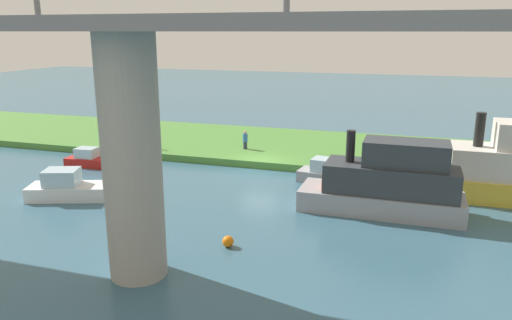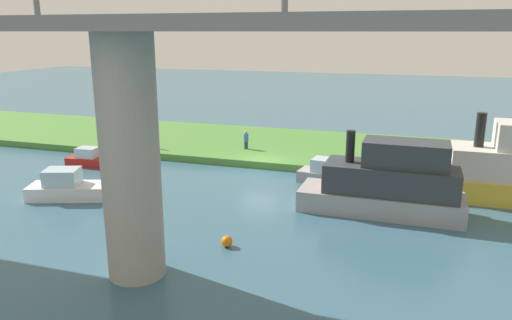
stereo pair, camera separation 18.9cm
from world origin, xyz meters
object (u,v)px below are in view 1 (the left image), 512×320
Objects in this scene: bridge_pylon at (132,160)px; riverboat_paddlewheel at (387,184)px; motorboat_white at (92,160)px; houseboat_blue at (72,188)px; marker_buoy at (228,241)px; person_on_bank at (245,140)px; motorboat_red at (332,174)px; mooring_post at (157,144)px.

riverboat_paddlewheel is (-8.62, -9.74, -2.98)m from bridge_pylon.
bridge_pylon is at bearing 131.41° from motorboat_white.
riverboat_paddlewheel reaches higher than houseboat_blue.
riverboat_paddlewheel is 9.03m from marker_buoy.
person_on_bank is 8.87m from motorboat_red.
riverboat_paddlewheel is 16.47× the size of marker_buoy.
bridge_pylon is 5.93m from marker_buoy.
mooring_post is 13.92m from motorboat_red.
marker_buoy is (-2.39, -3.34, -4.28)m from bridge_pylon.
bridge_pylon is 10.99× the size of mooring_post.
bridge_pylon reaches higher than person_on_bank.
motorboat_white is at bearing 55.35° from mooring_post.
riverboat_paddlewheel is (-10.82, 9.21, 0.35)m from person_on_bank.
bridge_pylon is at bearing 54.47° from marker_buoy.
marker_buoy is (-13.67, 9.45, -0.21)m from motorboat_white.
motorboat_white is 16.62m from marker_buoy.
mooring_post reaches higher than motorboat_white.
motorboat_white is at bearing -8.73° from riverboat_paddlewheel.
mooring_post reaches higher than marker_buoy.
bridge_pylon is 18.14× the size of marker_buoy.
riverboat_paddlewheel reaches higher than marker_buoy.
houseboat_blue is (6.01, 12.27, -0.60)m from person_on_bank.
bridge_pylon is 19.36m from person_on_bank.
marker_buoy is (-10.86, 13.51, -0.66)m from mooring_post.
mooring_post is (6.28, 2.09, -0.29)m from person_on_bank.
marker_buoy is at bearing 45.71° from riverboat_paddlewheel.
riverboat_paddlewheel is 2.09× the size of motorboat_white.
riverboat_paddlewheel is 17.13m from houseboat_blue.
houseboat_blue is at bearing 91.50° from mooring_post.
bridge_pylon is 2.30× the size of motorboat_white.
motorboat_red is (-13.63, 2.83, -0.38)m from mooring_post.
motorboat_red is at bearing -104.52° from marker_buoy.
riverboat_paddlewheel is 5.61m from motorboat_red.
riverboat_paddlewheel reaches higher than mooring_post.
riverboat_paddlewheel is (-17.10, 7.12, 0.64)m from mooring_post.
marker_buoy is (-10.60, 3.34, -0.35)m from houseboat_blue.
bridge_pylon is at bearing 96.61° from person_on_bank.
person_on_bank is 11.00m from motorboat_white.
person_on_bank is at bearing -73.64° from marker_buoy.
person_on_bank is 13.67m from houseboat_blue.
riverboat_paddlewheel is at bearing -169.72° from houseboat_blue.
riverboat_paddlewheel reaches higher than person_on_bank.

